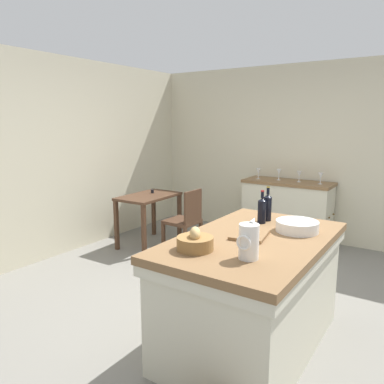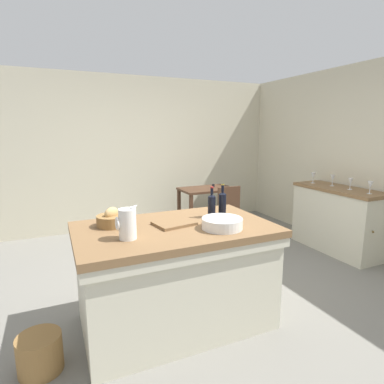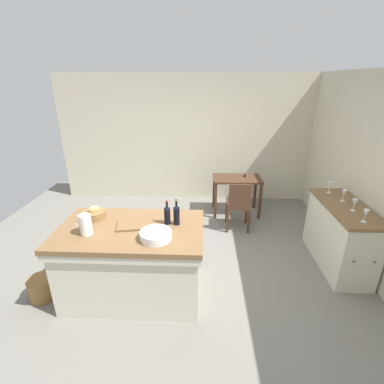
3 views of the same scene
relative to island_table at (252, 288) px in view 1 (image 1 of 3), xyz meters
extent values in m
plane|color=slate|center=(0.45, 0.48, -0.48)|extent=(6.76, 6.76, 0.00)
cube|color=beige|center=(0.45, 3.08, 0.82)|extent=(5.32, 0.12, 2.60)
cube|color=beige|center=(3.05, 0.48, 0.82)|extent=(0.12, 5.20, 2.60)
cube|color=brown|center=(0.00, 0.00, 0.38)|extent=(1.65, 1.00, 0.06)
cube|color=beige|center=(0.00, 0.00, 0.31)|extent=(1.63, 0.98, 0.08)
cube|color=beige|center=(0.00, 0.00, -0.06)|extent=(1.57, 0.92, 0.84)
cube|color=brown|center=(2.71, 0.69, 0.41)|extent=(0.52, 1.27, 0.04)
cube|color=beige|center=(2.71, 0.69, -0.05)|extent=(0.49, 1.24, 0.87)
sphere|color=brown|center=(2.60, 0.05, -0.01)|extent=(0.03, 0.03, 0.03)
sphere|color=brown|center=(2.83, 0.05, -0.01)|extent=(0.03, 0.03, 0.03)
cube|color=#472D1E|center=(1.46, 2.29, 0.23)|extent=(0.91, 0.58, 0.04)
cube|color=#472D1E|center=(1.05, 2.03, -0.13)|extent=(0.05, 0.05, 0.70)
cube|color=#472D1E|center=(1.88, 2.05, -0.13)|extent=(0.05, 0.05, 0.70)
cube|color=#472D1E|center=(1.04, 2.52, -0.13)|extent=(0.05, 0.05, 0.70)
cube|color=#472D1E|center=(1.87, 2.54, -0.13)|extent=(0.05, 0.05, 0.70)
cylinder|color=black|center=(1.61, 2.34, 0.28)|extent=(0.04, 0.04, 0.05)
cube|color=#472D1E|center=(1.43, 1.68, -0.04)|extent=(0.41, 0.41, 0.04)
cube|color=#472D1E|center=(1.42, 1.50, 0.19)|extent=(0.36, 0.04, 0.42)
cube|color=#472D1E|center=(1.61, 1.86, -0.27)|extent=(0.04, 0.04, 0.42)
cube|color=#472D1E|center=(1.25, 1.87, -0.27)|extent=(0.04, 0.04, 0.42)
cube|color=#472D1E|center=(1.60, 1.50, -0.27)|extent=(0.04, 0.04, 0.42)
cube|color=#472D1E|center=(1.24, 1.51, -0.27)|extent=(0.04, 0.04, 0.42)
cylinder|color=white|center=(-0.44, -0.16, 0.53)|extent=(0.13, 0.13, 0.23)
cone|color=white|center=(-0.38, -0.16, 0.65)|extent=(0.07, 0.04, 0.06)
torus|color=white|center=(-0.51, -0.16, 0.54)|extent=(0.02, 0.10, 0.10)
cylinder|color=white|center=(0.33, -0.22, 0.46)|extent=(0.34, 0.34, 0.09)
cylinder|color=olive|center=(-0.49, 0.22, 0.46)|extent=(0.25, 0.25, 0.09)
ellipsoid|color=tan|center=(-0.49, 0.22, 0.53)|extent=(0.16, 0.14, 0.10)
cube|color=brown|center=(0.01, 0.04, 0.43)|extent=(0.36, 0.31, 0.02)
cylinder|color=black|center=(0.52, 0.11, 0.52)|extent=(0.07, 0.07, 0.21)
cone|color=black|center=(0.52, 0.11, 0.64)|extent=(0.07, 0.07, 0.02)
cylinder|color=black|center=(0.52, 0.11, 0.69)|extent=(0.03, 0.03, 0.07)
cylinder|color=#B29933|center=(0.52, 0.11, 0.72)|extent=(0.03, 0.03, 0.01)
cylinder|color=black|center=(0.41, 0.12, 0.51)|extent=(0.07, 0.07, 0.20)
cone|color=black|center=(0.41, 0.12, 0.62)|extent=(0.07, 0.07, 0.02)
cylinder|color=black|center=(0.41, 0.12, 0.67)|extent=(0.03, 0.03, 0.07)
cylinder|color=maroon|center=(0.41, 0.12, 0.70)|extent=(0.03, 0.03, 0.01)
cylinder|color=white|center=(2.70, 0.23, 0.43)|extent=(0.06, 0.06, 0.00)
cylinder|color=white|center=(2.70, 0.23, 0.46)|extent=(0.01, 0.01, 0.06)
cone|color=white|center=(2.70, 0.23, 0.54)|extent=(0.07, 0.07, 0.09)
cylinder|color=white|center=(2.72, 0.54, 0.43)|extent=(0.06, 0.06, 0.00)
cylinder|color=white|center=(2.72, 0.54, 0.46)|extent=(0.01, 0.01, 0.06)
cone|color=white|center=(2.72, 0.54, 0.54)|extent=(0.07, 0.07, 0.09)
cylinder|color=white|center=(2.73, 0.85, 0.43)|extent=(0.06, 0.06, 0.00)
cylinder|color=white|center=(2.73, 0.85, 0.46)|extent=(0.01, 0.01, 0.07)
cone|color=white|center=(2.73, 0.85, 0.54)|extent=(0.07, 0.07, 0.09)
cylinder|color=white|center=(2.67, 1.15, 0.43)|extent=(0.06, 0.06, 0.00)
cylinder|color=white|center=(2.67, 1.15, 0.46)|extent=(0.01, 0.01, 0.06)
cone|color=white|center=(2.67, 1.15, 0.54)|extent=(0.07, 0.07, 0.09)
camera|label=1|loc=(-2.53, -1.12, 1.28)|focal=34.88mm
camera|label=2|loc=(-0.91, -2.40, 1.21)|focal=29.52mm
camera|label=3|loc=(0.82, -2.73, 1.97)|focal=26.01mm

